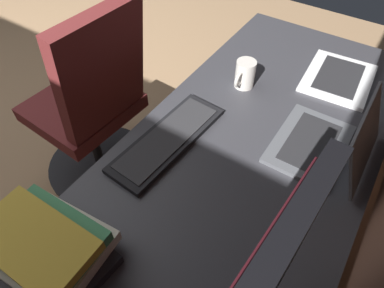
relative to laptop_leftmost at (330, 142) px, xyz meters
name	(u,v)px	position (x,y,z in m)	size (l,w,h in m)	color
desk	(207,218)	(0.36, -0.20, -0.11)	(2.08, 0.71, 0.73)	#38383D
laptop_leftmost	(330,142)	(0.00, 0.00, 0.00)	(0.29, 0.27, 0.20)	#595B60
laptop_left	(360,73)	(-0.38, -0.02, 0.00)	(0.31, 0.34, 0.22)	white
keyboard_main	(168,139)	(0.23, -0.43, -0.04)	(0.43, 0.17, 0.02)	black
book_stack_near	(47,245)	(0.68, -0.44, 0.01)	(0.23, 0.31, 0.13)	black
coffee_mug	(245,74)	(-0.15, -0.36, 0.00)	(0.11, 0.07, 0.10)	silver
office_chair	(94,114)	(0.08, -0.97, -0.32)	(0.56, 0.56, 0.97)	maroon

